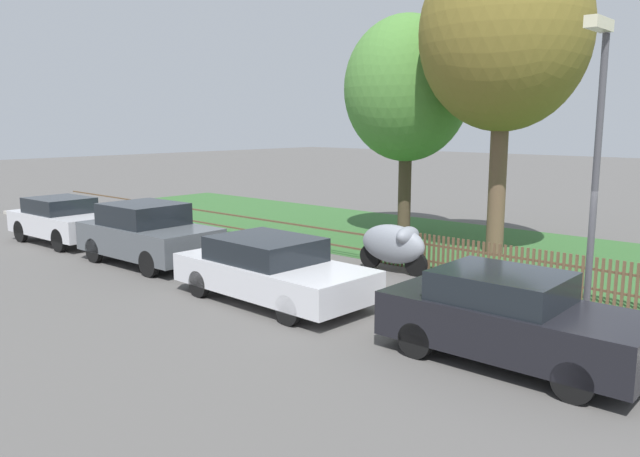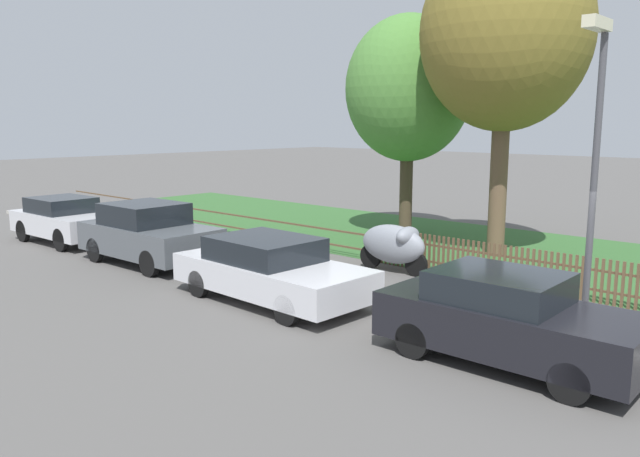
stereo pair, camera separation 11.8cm
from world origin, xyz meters
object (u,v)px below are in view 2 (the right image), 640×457
at_px(parked_car_red_compact, 507,318).
at_px(tree_nearest_kerb, 408,89).
at_px(parked_car_navy_estate, 270,269).
at_px(street_lamp, 594,142).
at_px(parked_car_black_saloon, 149,233).
at_px(covered_motorcycle, 395,244).
at_px(tree_behind_motorcycle, 505,34).
at_px(parked_car_silver_hatchback, 65,219).

bearing_deg(parked_car_red_compact, tree_nearest_kerb, 131.84).
bearing_deg(parked_car_navy_estate, street_lamp, 19.01).
xyz_separation_m(parked_car_black_saloon, parked_car_navy_estate, (4.85, -0.26, -0.12)).
height_order(covered_motorcycle, tree_behind_motorcycle, tree_behind_motorcycle).
distance_m(parked_car_silver_hatchback, parked_car_navy_estate, 9.20).
relative_size(parked_car_navy_estate, tree_nearest_kerb, 0.63).
xyz_separation_m(covered_motorcycle, tree_behind_motorcycle, (0.88, 3.50, 5.15)).
xyz_separation_m(parked_car_silver_hatchback, tree_behind_motorcycle, (10.51, 7.07, 5.15)).
bearing_deg(covered_motorcycle, tree_behind_motorcycle, 75.24).
relative_size(parked_car_navy_estate, street_lamp, 0.85).
bearing_deg(street_lamp, covered_motorcycle, 159.53).
bearing_deg(parked_car_red_compact, tree_behind_motorcycle, 117.11).
relative_size(parked_car_silver_hatchback, tree_nearest_kerb, 0.55).
height_order(tree_behind_motorcycle, street_lamp, tree_behind_motorcycle).
xyz_separation_m(parked_car_red_compact, covered_motorcycle, (-4.64, 3.60, -0.00)).
bearing_deg(parked_car_navy_estate, parked_car_red_compact, 2.42).
relative_size(tree_behind_motorcycle, street_lamp, 1.64).
height_order(parked_car_red_compact, covered_motorcycle, parked_car_red_compact).
bearing_deg(tree_behind_motorcycle, parked_car_navy_estate, -100.36).
bearing_deg(parked_car_silver_hatchback, parked_car_navy_estate, -2.82).
bearing_deg(street_lamp, parked_car_silver_hatchback, -173.63).
bearing_deg(parked_car_silver_hatchback, parked_car_black_saloon, -0.15).
relative_size(parked_car_black_saloon, covered_motorcycle, 2.05).
xyz_separation_m(covered_motorcycle, street_lamp, (5.15, -1.92, 2.58)).
distance_m(parked_car_red_compact, covered_motorcycle, 5.88).
height_order(parked_car_black_saloon, street_lamp, street_lamp).
bearing_deg(parked_car_black_saloon, parked_car_silver_hatchback, -179.75).
xyz_separation_m(tree_behind_motorcycle, street_lamp, (4.27, -5.42, -2.57)).
relative_size(parked_car_black_saloon, tree_behind_motorcycle, 0.47).
xyz_separation_m(parked_car_black_saloon, street_lamp, (10.44, 1.50, 2.50)).
relative_size(covered_motorcycle, tree_nearest_kerb, 0.28).
height_order(parked_car_silver_hatchback, parked_car_black_saloon, parked_car_black_saloon).
bearing_deg(parked_car_black_saloon, parked_car_red_compact, -2.71).
bearing_deg(tree_behind_motorcycle, tree_nearest_kerb, 166.14).
bearing_deg(parked_car_red_compact, covered_motorcycle, 141.35).
relative_size(parked_car_red_compact, covered_motorcycle, 2.01).
bearing_deg(tree_nearest_kerb, covered_motorcycle, -58.19).
xyz_separation_m(parked_car_silver_hatchback, covered_motorcycle, (9.63, 3.57, -0.01)).
relative_size(parked_car_silver_hatchback, parked_car_red_compact, 0.98).
bearing_deg(parked_car_silver_hatchback, street_lamp, 4.29).
xyz_separation_m(parked_car_black_saloon, tree_nearest_kerb, (2.57, 7.81, 3.83)).
xyz_separation_m(parked_car_black_saloon, parked_car_red_compact, (9.93, -0.18, -0.08)).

